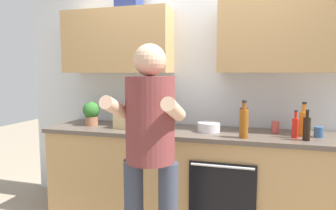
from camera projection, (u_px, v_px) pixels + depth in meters
back_wall_unit at (195, 68)px, 3.00m from camera, size 4.00×0.38×2.50m
counter at (189, 176)px, 2.85m from camera, size 2.84×0.67×0.90m
person_standing at (150, 142)px, 2.03m from camera, size 0.49×0.45×1.64m
bottle_soda at (149, 117)px, 2.96m from camera, size 0.05×0.05×0.25m
bottle_soy at (307, 128)px, 2.37m from camera, size 0.06×0.06×0.25m
bottle_syrup at (244, 123)px, 2.47m from camera, size 0.07×0.07×0.32m
bottle_oil at (148, 111)px, 3.12m from camera, size 0.05×0.05×0.32m
bottle_vinegar at (163, 113)px, 3.09m from camera, size 0.08×0.08×0.32m
bottle_wine at (243, 119)px, 2.71m from camera, size 0.06×0.06×0.30m
bottle_juice at (303, 123)px, 2.54m from camera, size 0.08×0.08×0.30m
bottle_hotsauce at (295, 127)px, 2.47m from camera, size 0.05×0.05×0.24m
cup_stoneware at (160, 125)px, 2.84m from camera, size 0.08×0.08×0.09m
cup_tea at (319, 132)px, 2.51m from camera, size 0.08×0.08×0.09m
cup_ceramic at (275, 127)px, 2.69m from camera, size 0.07×0.07×0.11m
mixing_bowl at (209, 127)px, 2.74m from camera, size 0.21×0.21×0.09m
potted_herb at (91, 113)px, 3.07m from camera, size 0.17×0.17×0.25m
grocery_bag_bread at (127, 120)px, 2.92m from camera, size 0.25×0.20×0.17m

